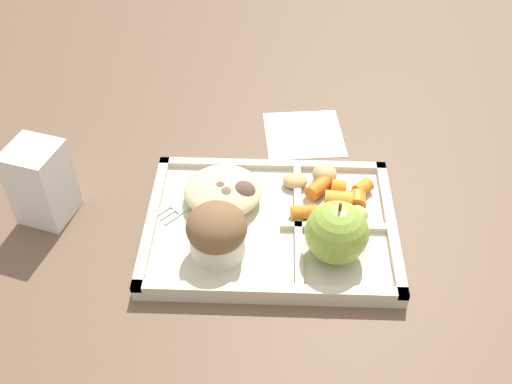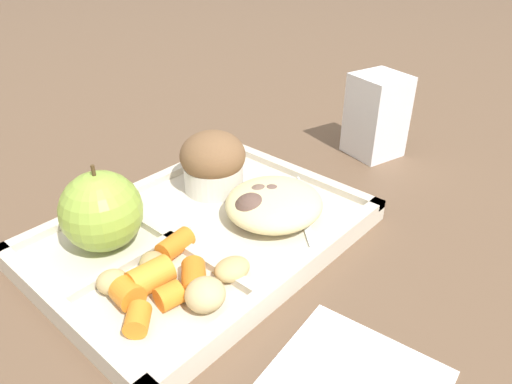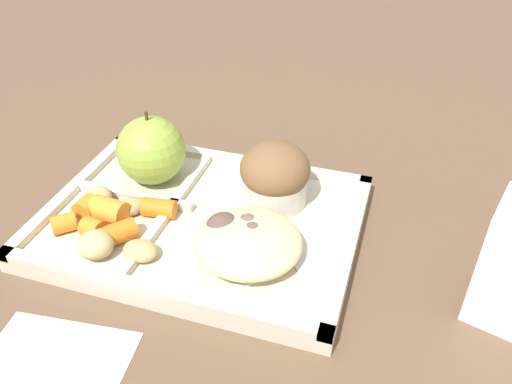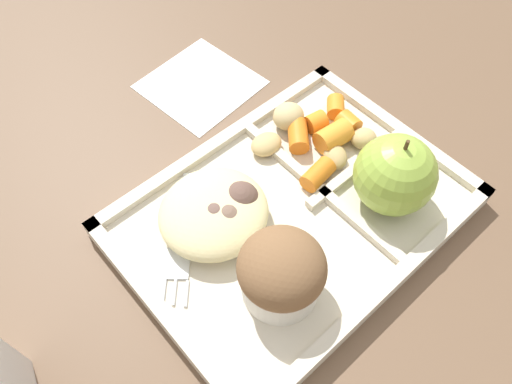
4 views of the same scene
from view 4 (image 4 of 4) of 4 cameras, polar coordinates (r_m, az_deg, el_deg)
ground at (r=0.50m, az=4.13°, el=-3.10°), size 6.00×6.00×0.00m
lunch_tray at (r=0.50m, az=4.30°, el=-2.48°), size 0.33×0.24×0.02m
green_apple at (r=0.48m, az=15.65°, el=1.91°), size 0.08×0.08×0.09m
bran_muffin at (r=0.42m, az=2.93°, el=-9.20°), size 0.08×0.08×0.07m
carrot_slice_large at (r=0.53m, az=8.88°, el=6.32°), size 0.04×0.03×0.03m
carrot_slice_tilted at (r=0.50m, az=7.11°, el=2.02°), size 0.04×0.02×0.02m
carrot_slice_small at (r=0.53m, az=4.86°, el=6.47°), size 0.04×0.04×0.02m
carrot_slice_diagonal at (r=0.57m, az=9.14°, el=9.64°), size 0.03×0.03×0.02m
carrot_slice_center at (r=0.55m, az=10.50°, el=7.68°), size 0.03×0.02×0.02m
carrot_slice_back at (r=0.55m, az=6.90°, el=7.99°), size 0.02×0.02×0.02m
potato_chunk_corner at (r=0.54m, az=12.25°, el=6.04°), size 0.04×0.04×0.02m
potato_chunk_golden at (r=0.55m, az=3.75°, el=8.68°), size 0.04×0.04×0.03m
potato_chunk_large at (r=0.53m, az=1.20°, el=5.51°), size 0.04×0.03×0.02m
potato_chunk_browned at (r=0.52m, az=9.10°, el=4.02°), size 0.04×0.04×0.02m
egg_noodle_pile at (r=0.47m, az=-4.89°, el=-2.39°), size 0.11×0.10×0.04m
meatball_back at (r=0.46m, az=-3.22°, el=-3.17°), size 0.04×0.04×0.04m
meatball_center at (r=0.47m, az=-1.76°, el=-0.99°), size 0.04×0.04×0.04m
meatball_side at (r=0.47m, az=-4.74°, el=-2.93°), size 0.04×0.04×0.04m
plastic_fork at (r=0.47m, az=-8.77°, el=-6.09°), size 0.11×0.12×0.00m
paper_napkin at (r=0.62m, az=-6.42°, el=12.22°), size 0.13×0.13×0.00m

